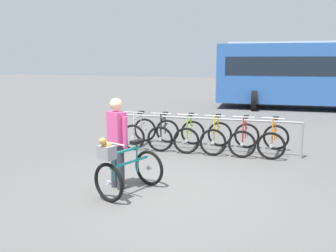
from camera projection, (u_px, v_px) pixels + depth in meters
name	position (u px, v px, depth m)	size (l,w,h in m)	color
ground_plane	(166.00, 190.00, 6.51)	(80.00, 80.00, 0.00)	#605E5B
bike_rack_rail	(206.00, 124.00, 9.07)	(4.60, 0.35, 0.88)	#99999E
racked_bike_white	(139.00, 132.00, 9.81)	(0.76, 1.17, 0.98)	black
racked_bike_black	(164.00, 134.00, 9.62)	(0.83, 1.21, 0.98)	black
racked_bike_lime	(190.00, 135.00, 9.43)	(0.79, 1.16, 0.97)	black
racked_bike_yellow	(216.00, 137.00, 9.24)	(0.71, 1.14, 0.98)	black
racked_bike_red	(244.00, 138.00, 9.04)	(0.69, 1.12, 0.97)	black
racked_bike_orange	(274.00, 140.00, 8.85)	(0.71, 1.14, 0.97)	black
featured_bicycle	(125.00, 168.00, 6.18)	(0.95, 1.25, 1.09)	black
person_with_featured_bike	(117.00, 139.00, 6.45)	(0.48, 0.33, 1.64)	#383842
bus_distant	(328.00, 72.00, 16.67)	(10.19, 4.02, 3.08)	#3366B7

